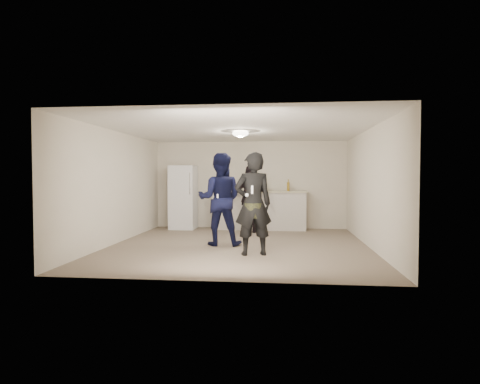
# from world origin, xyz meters

# --- Properties ---
(floor) EXTENTS (6.00, 6.00, 0.00)m
(floor) POSITION_xyz_m (0.00, 0.00, 0.00)
(floor) COLOR #6B5B4C
(floor) RESTS_ON ground
(ceiling) EXTENTS (6.00, 6.00, 0.00)m
(ceiling) POSITION_xyz_m (0.00, 0.00, 2.50)
(ceiling) COLOR silver
(ceiling) RESTS_ON wall_back
(wall_back) EXTENTS (6.00, 0.00, 6.00)m
(wall_back) POSITION_xyz_m (0.00, 3.00, 1.25)
(wall_back) COLOR beige
(wall_back) RESTS_ON floor
(wall_front) EXTENTS (6.00, 0.00, 6.00)m
(wall_front) POSITION_xyz_m (0.00, -3.00, 1.25)
(wall_front) COLOR beige
(wall_front) RESTS_ON floor
(wall_left) EXTENTS (0.00, 6.00, 6.00)m
(wall_left) POSITION_xyz_m (-2.75, 0.00, 1.25)
(wall_left) COLOR beige
(wall_left) RESTS_ON floor
(wall_right) EXTENTS (0.00, 6.00, 6.00)m
(wall_right) POSITION_xyz_m (2.75, 0.00, 1.25)
(wall_right) COLOR beige
(wall_right) RESTS_ON floor
(counter) EXTENTS (2.60, 0.56, 1.05)m
(counter) POSITION_xyz_m (0.28, 2.67, 0.53)
(counter) COLOR beige
(counter) RESTS_ON floor
(counter_top) EXTENTS (2.68, 0.64, 0.04)m
(counter_top) POSITION_xyz_m (0.28, 2.67, 1.07)
(counter_top) COLOR beige
(counter_top) RESTS_ON counter
(fridge) EXTENTS (0.70, 0.70, 1.80)m
(fridge) POSITION_xyz_m (-1.88, 2.60, 0.90)
(fridge) COLOR white
(fridge) RESTS_ON floor
(fridge_handle) EXTENTS (0.02, 0.02, 0.60)m
(fridge_handle) POSITION_xyz_m (-1.60, 2.23, 1.30)
(fridge_handle) COLOR white
(fridge_handle) RESTS_ON fridge
(ceiling_dome) EXTENTS (0.36, 0.36, 0.16)m
(ceiling_dome) POSITION_xyz_m (0.00, 0.30, 2.45)
(ceiling_dome) COLOR white
(ceiling_dome) RESTS_ON ceiling
(shaker) EXTENTS (0.08, 0.08, 0.17)m
(shaker) POSITION_xyz_m (-0.08, 2.60, 1.18)
(shaker) COLOR #AFAEB3
(shaker) RESTS_ON counter_top
(man) EXTENTS (0.99, 0.79, 2.00)m
(man) POSITION_xyz_m (-0.42, 0.01, 1.00)
(man) COLOR #0F1342
(man) RESTS_ON floor
(woman) EXTENTS (0.81, 0.63, 1.95)m
(woman) POSITION_xyz_m (0.38, -1.02, 0.97)
(woman) COLOR black
(woman) RESTS_ON floor
(camo_shorts) EXTENTS (0.34, 0.34, 0.28)m
(camo_shorts) POSITION_xyz_m (0.38, -1.02, 0.85)
(camo_shorts) COLOR #353C1B
(camo_shorts) RESTS_ON woman
(spectator) EXTENTS (1.13, 0.71, 1.80)m
(spectator) POSITION_xyz_m (0.09, 2.06, 0.90)
(spectator) COLOR black
(spectator) RESTS_ON floor
(remote_man) EXTENTS (0.04, 0.04, 0.15)m
(remote_man) POSITION_xyz_m (-0.42, -0.27, 1.05)
(remote_man) COLOR white
(remote_man) RESTS_ON man
(nunchuk_man) EXTENTS (0.07, 0.07, 0.07)m
(nunchuk_man) POSITION_xyz_m (-0.30, -0.24, 0.98)
(nunchuk_man) COLOR silver
(nunchuk_man) RESTS_ON man
(remote_woman) EXTENTS (0.04, 0.04, 0.15)m
(remote_woman) POSITION_xyz_m (0.38, -1.27, 1.25)
(remote_woman) COLOR white
(remote_woman) RESTS_ON woman
(nunchuk_woman) EXTENTS (0.07, 0.07, 0.07)m
(nunchuk_woman) POSITION_xyz_m (0.28, -1.24, 1.15)
(nunchuk_woman) COLOR white
(nunchuk_woman) RESTS_ON woman
(bottle_cluster) EXTENTS (0.87, 0.26, 0.27)m
(bottle_cluster) POSITION_xyz_m (0.67, 2.69, 1.20)
(bottle_cluster) COLOR #134225
(bottle_cluster) RESTS_ON counter_top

